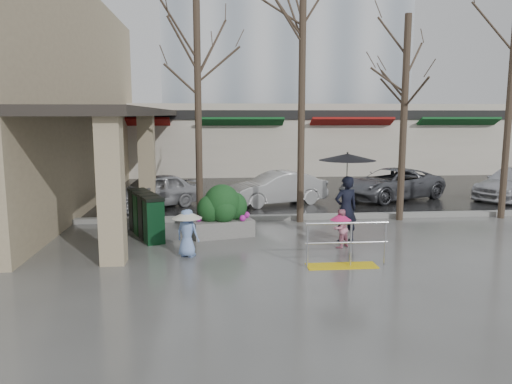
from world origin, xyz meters
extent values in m
plane|color=#51514F|center=(0.00, 0.00, 0.00)|extent=(120.00, 120.00, 0.00)
cube|color=black|center=(0.00, 22.00, 0.01)|extent=(120.00, 36.00, 0.01)
cube|color=gray|center=(0.00, 4.00, 0.07)|extent=(120.00, 0.30, 0.15)
cube|color=tan|center=(-9.00, 8.00, 4.00)|extent=(6.00, 18.00, 8.00)
cube|color=#2D2823|center=(-4.80, 8.00, 3.62)|extent=(2.80, 18.00, 0.25)
cube|color=tan|center=(-3.90, -0.50, 1.75)|extent=(0.55, 0.55, 3.50)
cube|color=tan|center=(-3.90, 6.00, 1.75)|extent=(0.55, 0.55, 3.50)
cube|color=beige|center=(2.00, 18.00, 2.00)|extent=(34.00, 6.00, 4.00)
cube|color=maroon|center=(-6.00, 15.10, 2.85)|extent=(4.50, 1.68, 0.87)
cube|color=#0F4C1E|center=(0.00, 15.10, 2.85)|extent=(4.50, 1.68, 0.87)
cube|color=maroon|center=(6.00, 15.10, 2.85)|extent=(4.50, 1.68, 0.87)
cube|color=#0F4C1E|center=(12.00, 15.10, 2.85)|extent=(4.50, 1.68, 0.87)
cube|color=black|center=(2.00, 15.10, 3.40)|extent=(34.00, 0.35, 0.50)
cube|color=#8C99A8|center=(4.00, 30.00, 12.50)|extent=(18.00, 12.00, 25.00)
cube|color=yellow|center=(1.30, -1.20, 0.01)|extent=(1.60, 0.50, 0.02)
cylinder|color=silver|center=(0.50, -1.20, 0.50)|extent=(0.05, 0.05, 1.00)
cylinder|color=silver|center=(1.50, -1.20, 0.50)|extent=(0.05, 0.05, 1.00)
cylinder|color=silver|center=(2.30, -1.20, 0.50)|extent=(0.05, 0.05, 1.00)
cylinder|color=silver|center=(1.40, -1.20, 1.00)|extent=(1.90, 0.06, 0.06)
cylinder|color=silver|center=(1.40, -1.20, 0.55)|extent=(1.90, 0.04, 0.04)
cylinder|color=#382B21|center=(-2.00, 3.60, 3.40)|extent=(0.22, 0.22, 6.80)
cylinder|color=#382B21|center=(1.20, 3.60, 3.50)|extent=(0.22, 0.22, 7.00)
cylinder|color=#382B21|center=(4.50, 3.60, 3.25)|extent=(0.22, 0.22, 6.50)
cylinder|color=#382B21|center=(8.00, 3.60, 3.60)|extent=(0.22, 0.22, 7.20)
imported|color=black|center=(1.97, 0.98, 0.90)|extent=(0.73, 0.56, 1.79)
cylinder|color=black|center=(1.97, 0.98, 1.82)|extent=(0.02, 0.02, 1.14)
cone|color=black|center=(1.97, 0.98, 2.30)|extent=(1.53, 1.53, 0.18)
sphere|color=black|center=(1.97, 0.98, 2.41)|extent=(0.05, 0.05, 0.05)
imported|color=pink|center=(1.68, 0.40, 0.50)|extent=(0.62, 0.59, 1.01)
cylinder|color=black|center=(1.68, 0.40, 0.69)|extent=(0.02, 0.02, 0.44)
cone|color=#EF2573|center=(1.68, 0.40, 0.82)|extent=(0.56, 0.56, 0.18)
sphere|color=black|center=(1.68, 0.40, 0.93)|extent=(0.05, 0.05, 0.05)
imported|color=#7EA1E1|center=(-2.22, -0.09, 0.58)|extent=(0.68, 0.59, 1.17)
cylinder|color=black|center=(-2.22, -0.09, 0.86)|extent=(0.02, 0.02, 0.55)
cone|color=beige|center=(-2.22, -0.09, 1.04)|extent=(0.73, 0.73, 0.18)
sphere|color=black|center=(-2.22, -0.09, 1.15)|extent=(0.05, 0.05, 0.05)
cube|color=slate|center=(-1.34, 1.92, 0.24)|extent=(1.85, 1.23, 0.47)
ellipsoid|color=#123917|center=(-1.34, 1.92, 0.94)|extent=(1.04, 0.93, 1.09)
sphere|color=#123917|center=(-1.67, 1.83, 0.81)|extent=(0.75, 0.75, 0.75)
sphere|color=#123917|center=(-1.01, 2.06, 0.82)|extent=(0.79, 0.79, 0.79)
cube|color=#0B3218|center=(-3.17, 1.26, 0.57)|extent=(0.61, 0.61, 1.15)
cube|color=black|center=(-3.17, 1.26, 1.20)|extent=(0.65, 0.65, 0.08)
cube|color=black|center=(-3.38, 1.80, 0.57)|extent=(0.61, 0.61, 1.15)
cube|color=black|center=(-3.38, 1.80, 1.20)|extent=(0.65, 0.65, 0.08)
cube|color=#0C3615|center=(-3.59, 2.33, 0.57)|extent=(0.61, 0.61, 1.15)
cube|color=black|center=(-3.59, 2.33, 1.20)|extent=(0.65, 0.65, 0.08)
cube|color=black|center=(-3.80, 2.87, 0.57)|extent=(0.61, 0.61, 1.15)
cube|color=black|center=(-3.80, 2.87, 1.20)|extent=(0.65, 0.65, 0.08)
imported|color=#B1B2B7|center=(-3.81, 6.52, 0.63)|extent=(3.92, 3.22, 1.26)
imported|color=silver|center=(0.86, 6.77, 0.63)|extent=(4.05, 2.52, 1.26)
imported|color=#5B5D63|center=(5.63, 7.53, 0.63)|extent=(4.99, 3.85, 1.26)
camera|label=1|loc=(-1.63, -11.93, 3.41)|focal=35.00mm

